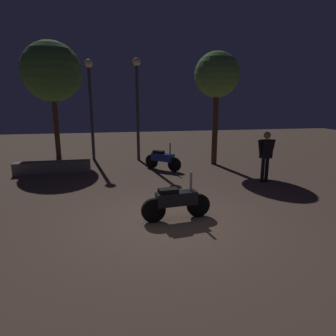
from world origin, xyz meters
TOP-DOWN VIEW (x-y plane):
  - ground_plane at (0.00, 0.00)m, footprint 40.00×40.00m
  - motorcycle_black_foreground at (0.23, 0.14)m, footprint 1.66×0.40m
  - motorcycle_blue_parked_left at (0.82, 5.14)m, footprint 1.25×1.24m
  - person_rider_beside at (3.88, 2.70)m, footprint 0.67×0.27m
  - streetlamp_near at (-1.99, 7.83)m, footprint 0.36×0.36m
  - streetlamp_far at (0.07, 7.32)m, footprint 0.36×0.36m
  - tree_left_bg at (-3.73, 8.93)m, footprint 2.76×2.76m
  - tree_center_bg at (3.21, 5.80)m, footprint 1.85×1.85m
  - planter_wall_low at (-3.39, 5.41)m, footprint 2.76×0.50m

SIDE VIEW (x-z plane):
  - ground_plane at x=0.00m, z-range 0.00..0.00m
  - planter_wall_low at x=-3.39m, z-range 0.00..0.45m
  - motorcycle_black_foreground at x=0.23m, z-range -0.12..0.99m
  - motorcycle_blue_parked_left at x=0.82m, z-range -0.12..0.99m
  - person_rider_beside at x=3.88m, z-range 0.17..1.87m
  - streetlamp_near at x=-1.99m, z-range 0.65..5.12m
  - streetlamp_far at x=0.07m, z-range 0.65..5.18m
  - tree_center_bg at x=3.21m, z-range 1.35..6.02m
  - tree_left_bg at x=-3.73m, z-range 1.30..6.71m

